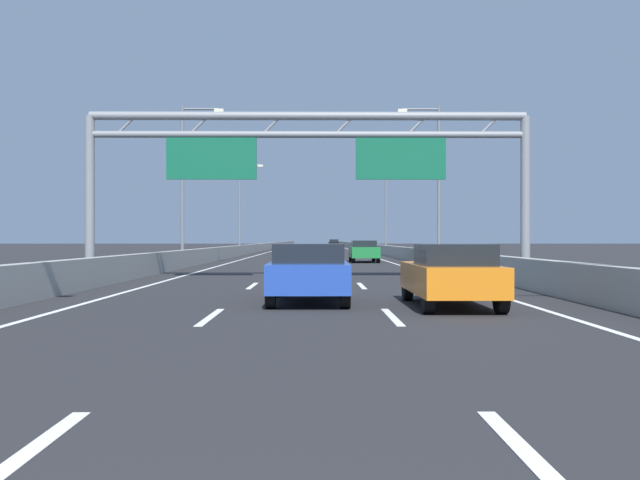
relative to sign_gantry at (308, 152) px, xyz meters
name	(u,v)px	position (x,y,z in m)	size (l,w,h in m)	color
ground_plane	(314,249)	(0.02, 75.22, -4.83)	(260.00, 260.00, 0.00)	#262628
lane_dash_left_0	(5,470)	(-1.78, -21.28, -4.83)	(0.16, 3.00, 0.01)	white
lane_dash_left_1	(211,317)	(-1.78, -12.28, -4.83)	(0.16, 3.00, 0.01)	white
lane_dash_left_2	(252,286)	(-1.78, -3.28, -4.83)	(0.16, 3.00, 0.01)	white
lane_dash_left_3	(270,272)	(-1.78, 5.72, -4.83)	(0.16, 3.00, 0.01)	white
lane_dash_left_4	(280,265)	(-1.78, 14.72, -4.83)	(0.16, 3.00, 0.01)	white
lane_dash_left_5	(287,260)	(-1.78, 23.72, -4.83)	(0.16, 3.00, 0.01)	white
lane_dash_left_6	(291,257)	(-1.78, 32.72, -4.83)	(0.16, 3.00, 0.01)	white
lane_dash_left_7	(294,255)	(-1.78, 41.72, -4.83)	(0.16, 3.00, 0.01)	white
lane_dash_left_8	(297,253)	(-1.78, 50.72, -4.83)	(0.16, 3.00, 0.01)	white
lane_dash_left_9	(299,251)	(-1.78, 59.72, -4.83)	(0.16, 3.00, 0.01)	white
lane_dash_left_10	(300,250)	(-1.78, 68.72, -4.83)	(0.16, 3.00, 0.01)	white
lane_dash_left_11	(302,249)	(-1.78, 77.72, -4.83)	(0.16, 3.00, 0.01)	white
lane_dash_left_12	(303,248)	(-1.78, 86.72, -4.83)	(0.16, 3.00, 0.01)	white
lane_dash_left_13	(304,248)	(-1.78, 95.72, -4.83)	(0.16, 3.00, 0.01)	white
lane_dash_left_14	(304,247)	(-1.78, 104.72, -4.83)	(0.16, 3.00, 0.01)	white
lane_dash_left_15	(305,247)	(-1.78, 113.72, -4.83)	(0.16, 3.00, 0.01)	white
lane_dash_left_16	(306,246)	(-1.78, 122.72, -4.83)	(0.16, 3.00, 0.01)	white
lane_dash_left_17	(306,246)	(-1.78, 131.72, -4.83)	(0.16, 3.00, 0.01)	white
lane_dash_right_0	(541,468)	(1.82, -21.28, -4.83)	(0.16, 3.00, 0.01)	white
lane_dash_right_1	(392,317)	(1.82, -12.28, -4.83)	(0.16, 3.00, 0.01)	white
lane_dash_right_2	(361,286)	(1.82, -3.28, -4.83)	(0.16, 3.00, 0.01)	white
lane_dash_right_3	(348,272)	(1.82, 5.72, -4.83)	(0.16, 3.00, 0.01)	white
lane_dash_right_4	(341,265)	(1.82, 14.72, -4.83)	(0.16, 3.00, 0.01)	white
lane_dash_right_5	(336,260)	(1.82, 23.72, -4.83)	(0.16, 3.00, 0.01)	white
lane_dash_right_6	(333,257)	(1.82, 32.72, -4.83)	(0.16, 3.00, 0.01)	white
lane_dash_right_7	(331,255)	(1.82, 41.72, -4.83)	(0.16, 3.00, 0.01)	white
lane_dash_right_8	(329,253)	(1.82, 50.72, -4.83)	(0.16, 3.00, 0.01)	white
lane_dash_right_9	(328,251)	(1.82, 59.72, -4.83)	(0.16, 3.00, 0.01)	white
lane_dash_right_10	(326,250)	(1.82, 68.72, -4.83)	(0.16, 3.00, 0.01)	white
lane_dash_right_11	(325,249)	(1.82, 77.72, -4.83)	(0.16, 3.00, 0.01)	white
lane_dash_right_12	(325,248)	(1.82, 86.72, -4.83)	(0.16, 3.00, 0.01)	white
lane_dash_right_13	(324,248)	(1.82, 95.72, -4.83)	(0.16, 3.00, 0.01)	white
lane_dash_right_14	(323,247)	(1.82, 104.72, -4.83)	(0.16, 3.00, 0.01)	white
lane_dash_right_15	(323,247)	(1.82, 113.72, -4.83)	(0.16, 3.00, 0.01)	white
lane_dash_right_16	(322,246)	(1.82, 122.72, -4.83)	(0.16, 3.00, 0.01)	white
lane_dash_right_17	(322,246)	(1.82, 131.72, -4.83)	(0.16, 3.00, 0.01)	white
edge_line_left	(273,251)	(-5.23, 63.22, -4.83)	(0.16, 176.00, 0.01)	white
edge_line_right	(354,251)	(5.27, 63.22, -4.83)	(0.16, 176.00, 0.01)	white
barrier_left	(271,246)	(-6.88, 85.22, -4.36)	(0.45, 220.00, 0.95)	#9E9E99
barrier_right	(356,246)	(6.92, 85.22, -4.36)	(0.45, 220.00, 0.95)	#9E9E99
sign_gantry	(308,152)	(0.00, 0.00, 0.00)	(16.82, 0.36, 6.36)	gray
streetlamp_left_mid	(186,175)	(-7.45, 15.23, 0.57)	(2.58, 0.28, 9.50)	slate
streetlamp_right_mid	(435,175)	(7.48, 15.23, 0.57)	(2.58, 0.28, 9.50)	slate
streetlamp_left_far	(242,202)	(-7.45, 46.16, 0.57)	(2.58, 0.28, 9.50)	slate
streetlamp_right_far	(384,202)	(7.48, 46.16, 0.57)	(2.58, 0.28, 9.50)	slate
green_car	(364,251)	(3.54, 19.89, -4.08)	(1.82, 4.41, 1.45)	#1E7A38
blue_car	(309,272)	(0.13, -9.16, -4.09)	(1.89, 4.10, 1.44)	#2347AD
orange_car	(451,274)	(3.38, -10.27, -4.09)	(1.75, 4.22, 1.44)	orange
black_car	(334,243)	(3.60, 97.19, -4.06)	(1.82, 4.40, 1.49)	black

